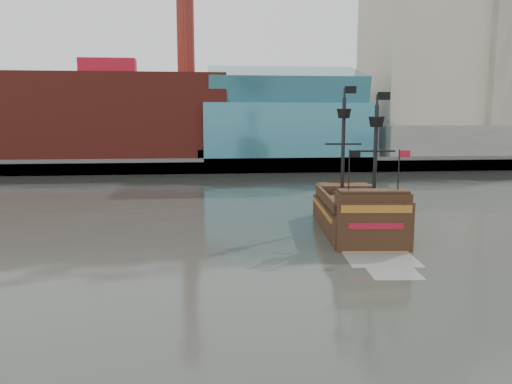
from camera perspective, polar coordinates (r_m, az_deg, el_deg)
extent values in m
plane|color=#2B2F29|center=(24.94, 6.35, -13.84)|extent=(400.00, 400.00, 0.00)
cube|color=slate|center=(114.94, -3.51, 4.27)|extent=(220.00, 60.00, 2.00)
cube|color=#4C4C49|center=(85.55, -2.62, 3.02)|extent=(220.00, 1.00, 2.60)
cube|color=maroon|center=(96.02, -16.37, 8.19)|extent=(42.00, 18.00, 15.00)
cube|color=#306F81|center=(93.77, 3.23, 6.99)|extent=(30.00, 16.00, 10.00)
cube|color=#AAA28C|center=(113.06, 18.25, 15.99)|extent=(20.00, 22.00, 46.00)
cube|color=#A4988A|center=(117.54, 27.23, 13.22)|extent=(18.00, 18.00, 38.00)
cube|color=#AAA28C|center=(132.89, 19.29, 16.06)|extent=(24.00, 20.00, 52.00)
cube|color=slate|center=(103.30, 24.99, 5.24)|extent=(40.00, 6.00, 6.00)
cylinder|color=maroon|center=(98.32, -8.10, 19.29)|extent=(3.20, 3.20, 22.00)
cube|color=#306F81|center=(93.90, 3.28, 11.87)|extent=(28.00, 14.94, 8.78)
cube|color=black|center=(43.06, 11.28, -3.45)|extent=(6.84, 13.83, 2.89)
cube|color=#432618|center=(42.76, 11.34, -1.33)|extent=(6.16, 12.44, 0.33)
cube|color=black|center=(47.87, 10.07, 0.22)|extent=(4.97, 3.12, 1.11)
cube|color=black|center=(37.06, 13.18, -1.58)|extent=(5.43, 2.29, 2.00)
cube|color=black|center=(36.44, 13.46, -4.62)|extent=(5.45, 0.81, 4.45)
cube|color=#945B1C|center=(35.94, 13.62, -1.91)|extent=(4.99, 0.58, 0.56)
cube|color=maroon|center=(36.17, 13.55, -3.82)|extent=(3.88, 0.47, 0.44)
cylinder|color=black|center=(43.70, 9.92, 4.87)|extent=(0.34, 0.34, 8.67)
cylinder|color=black|center=(40.54, 13.47, 4.01)|extent=(0.34, 0.34, 8.01)
cone|color=black|center=(43.62, 10.03, 8.80)|extent=(1.34, 1.34, 0.78)
cone|color=black|center=(40.43, 13.61, 7.78)|extent=(1.34, 1.34, 0.78)
cube|color=black|center=(43.77, 10.75, 11.41)|extent=(1.00, 0.13, 0.61)
cube|color=black|center=(40.58, 14.40, 10.59)|extent=(1.00, 0.13, 0.61)
cube|color=gray|center=(35.01, 14.12, -7.42)|extent=(5.10, 4.45, 0.02)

